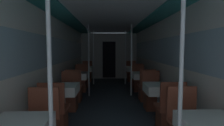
{
  "coord_description": "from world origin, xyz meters",
  "views": [
    {
      "loc": [
        -0.09,
        -0.81,
        1.47
      ],
      "look_at": [
        0.02,
        3.18,
        1.15
      ],
      "focal_mm": 28.0,
      "sensor_mm": 36.0,
      "label": 1
    }
  ],
  "objects_px": {
    "chair_left_near_2": "(74,91)",
    "chair_right_far_1": "(152,97)",
    "support_pole_right_0": "(181,83)",
    "chair_right_far_2": "(139,83)",
    "chair_right_far_3": "(131,75)",
    "support_pole_left_2": "(89,60)",
    "dining_table_right_2": "(142,76)",
    "chair_left_near_1": "(55,117)",
    "dining_table_left_3": "(85,70)",
    "chair_right_near_2": "(146,91)",
    "support_pole_left_3": "(93,57)",
    "chair_left_far_3": "(87,75)",
    "chair_right_near_1": "(169,115)",
    "dining_table_right_1": "(160,90)",
    "support_pole_right_3": "(125,57)",
    "support_pole_right_2": "(131,60)",
    "chair_right_near_3": "(136,80)",
    "chair_left_near_3": "(83,80)",
    "dining_table_left_1": "(63,90)",
    "chair_left_far_2": "(81,83)",
    "dining_table_left_2": "(78,76)",
    "dining_table_right_3": "(133,69)",
    "chair_left_far_1": "(69,98)",
    "support_pole_left_0": "(50,84)"
  },
  "relations": [
    {
      "from": "chair_left_near_2",
      "to": "chair_right_far_1",
      "type": "xyz_separation_m",
      "value": [
        2.02,
        -0.68,
        0.0
      ]
    },
    {
      "from": "support_pole_right_0",
      "to": "chair_right_far_1",
      "type": "distance_m",
      "value": 2.58
    },
    {
      "from": "chair_right_far_2",
      "to": "chair_right_far_3",
      "type": "height_order",
      "value": "same"
    },
    {
      "from": "support_pole_left_2",
      "to": "dining_table_right_2",
      "type": "xyz_separation_m",
      "value": [
        1.68,
        0.0,
        -0.5
      ]
    },
    {
      "from": "chair_left_near_1",
      "to": "dining_table_left_3",
      "type": "xyz_separation_m",
      "value": [
        -0.0,
        4.26,
        0.33
      ]
    },
    {
      "from": "dining_table_right_2",
      "to": "chair_right_near_2",
      "type": "height_order",
      "value": "chair_right_near_2"
    },
    {
      "from": "support_pole_left_3",
      "to": "chair_right_far_3",
      "type": "relative_size",
      "value": 2.43
    },
    {
      "from": "chair_left_far_3",
      "to": "chair_right_near_1",
      "type": "xyz_separation_m",
      "value": [
        2.02,
        -4.84,
        0.0
      ]
    },
    {
      "from": "support_pole_right_0",
      "to": "chair_right_far_1",
      "type": "height_order",
      "value": "support_pole_right_0"
    },
    {
      "from": "dining_table_right_1",
      "to": "support_pole_right_3",
      "type": "bearing_deg",
      "value": 95.39
    },
    {
      "from": "dining_table_left_3",
      "to": "support_pole_left_3",
      "type": "bearing_deg",
      "value": 0.0
    },
    {
      "from": "support_pole_right_2",
      "to": "support_pole_right_3",
      "type": "relative_size",
      "value": 1.0
    },
    {
      "from": "chair_right_near_3",
      "to": "chair_left_near_3",
      "type": "bearing_deg",
      "value": 180.0
    },
    {
      "from": "chair_right_far_1",
      "to": "dining_table_right_2",
      "type": "relative_size",
      "value": 1.26
    },
    {
      "from": "chair_right_far_1",
      "to": "chair_right_near_3",
      "type": "height_order",
      "value": "same"
    },
    {
      "from": "dining_table_left_1",
      "to": "support_pole_left_2",
      "type": "xyz_separation_m",
      "value": [
        0.35,
        1.84,
        0.5
      ]
    },
    {
      "from": "chair_left_far_2",
      "to": "chair_left_near_3",
      "type": "relative_size",
      "value": 1.0
    },
    {
      "from": "chair_right_near_3",
      "to": "chair_right_far_3",
      "type": "relative_size",
      "value": 1.0
    },
    {
      "from": "dining_table_left_2",
      "to": "support_pole_right_2",
      "type": "bearing_deg",
      "value": 0.0
    },
    {
      "from": "dining_table_right_2",
      "to": "dining_table_right_3",
      "type": "xyz_separation_m",
      "value": [
        0.0,
        1.84,
        0.0
      ]
    },
    {
      "from": "chair_left_near_2",
      "to": "chair_left_near_3",
      "type": "distance_m",
      "value": 1.84
    },
    {
      "from": "chair_left_far_1",
      "to": "chair_right_near_3",
      "type": "distance_m",
      "value": 3.23
    },
    {
      "from": "chair_left_far_3",
      "to": "chair_right_near_3",
      "type": "height_order",
      "value": "same"
    },
    {
      "from": "support_pole_left_2",
      "to": "chair_left_near_1",
      "type": "bearing_deg",
      "value": -98.15
    },
    {
      "from": "chair_right_near_2",
      "to": "chair_left_near_2",
      "type": "bearing_deg",
      "value": 180.0
    },
    {
      "from": "chair_left_far_1",
      "to": "chair_right_far_2",
      "type": "bearing_deg",
      "value": -137.76
    },
    {
      "from": "support_pole_left_2",
      "to": "chair_right_near_2",
      "type": "height_order",
      "value": "support_pole_left_2"
    },
    {
      "from": "chair_left_near_1",
      "to": "dining_table_right_3",
      "type": "height_order",
      "value": "chair_left_near_1"
    },
    {
      "from": "dining_table_left_2",
      "to": "chair_right_far_1",
      "type": "xyz_separation_m",
      "value": [
        2.02,
        -1.26,
        -0.33
      ]
    },
    {
      "from": "chair_right_near_1",
      "to": "chair_right_far_1",
      "type": "xyz_separation_m",
      "value": [
        0.0,
        1.16,
        0.0
      ]
    },
    {
      "from": "support_pole_right_0",
      "to": "chair_right_far_2",
      "type": "height_order",
      "value": "support_pole_right_0"
    },
    {
      "from": "chair_left_far_2",
      "to": "dining_table_left_3",
      "type": "distance_m",
      "value": 1.3
    },
    {
      "from": "chair_right_far_1",
      "to": "dining_table_right_3",
      "type": "bearing_deg",
      "value": -90.0
    },
    {
      "from": "support_pole_left_3",
      "to": "chair_left_far_2",
      "type": "bearing_deg",
      "value": -105.41
    },
    {
      "from": "dining_table_left_3",
      "to": "support_pole_right_2",
      "type": "bearing_deg",
      "value": -47.62
    },
    {
      "from": "chair_left_near_1",
      "to": "chair_right_far_1",
      "type": "distance_m",
      "value": 2.33
    },
    {
      "from": "support_pole_right_3",
      "to": "chair_left_near_3",
      "type": "bearing_deg",
      "value": -160.89
    },
    {
      "from": "chair_left_far_3",
      "to": "dining_table_right_1",
      "type": "bearing_deg",
      "value": 115.43
    },
    {
      "from": "support_pole_right_0",
      "to": "dining_table_right_2",
      "type": "xyz_separation_m",
      "value": [
        0.35,
        3.68,
        -0.5
      ]
    },
    {
      "from": "chair_right_near_1",
      "to": "chair_right_near_2",
      "type": "distance_m",
      "value": 1.84
    },
    {
      "from": "support_pole_left_0",
      "to": "dining_table_right_3",
      "type": "xyz_separation_m",
      "value": [
        1.68,
        5.52,
        -0.5
      ]
    },
    {
      "from": "dining_table_left_2",
      "to": "dining_table_right_3",
      "type": "distance_m",
      "value": 2.74
    },
    {
      "from": "support_pole_left_2",
      "to": "dining_table_left_3",
      "type": "relative_size",
      "value": 3.06
    },
    {
      "from": "chair_left_near_2",
      "to": "support_pole_right_0",
      "type": "xyz_separation_m",
      "value": [
        1.68,
        -3.1,
        0.84
      ]
    },
    {
      "from": "chair_left_far_1",
      "to": "dining_table_right_1",
      "type": "bearing_deg",
      "value": 163.98
    },
    {
      "from": "chair_left_far_3",
      "to": "chair_right_far_3",
      "type": "distance_m",
      "value": 2.02
    },
    {
      "from": "dining_table_left_1",
      "to": "chair_left_near_2",
      "type": "xyz_separation_m",
      "value": [
        0.0,
        1.26,
        -0.33
      ]
    },
    {
      "from": "chair_left_far_2",
      "to": "support_pole_left_3",
      "type": "xyz_separation_m",
      "value": [
        0.35,
        1.26,
        0.84
      ]
    },
    {
      "from": "chair_right_near_3",
      "to": "support_pole_left_2",
      "type": "bearing_deg",
      "value": -143.15
    },
    {
      "from": "chair_left_near_2",
      "to": "chair_right_near_2",
      "type": "relative_size",
      "value": 1.0
    }
  ]
}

